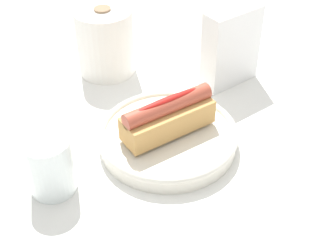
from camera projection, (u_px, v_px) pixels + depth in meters
ground_plane at (155, 153)px, 0.75m from camera, size 2.40×2.40×0.00m
serving_bowl at (168, 137)px, 0.76m from camera, size 0.23×0.23×0.03m
hotdog_front at (168, 116)px, 0.73m from camera, size 0.15×0.06×0.06m
water_glass at (50, 166)px, 0.67m from camera, size 0.07×0.07×0.09m
paper_towel_roll at (105, 41)px, 0.91m from camera, size 0.11×0.11×0.13m
napkin_box at (231, 47)px, 0.87m from camera, size 0.11×0.06×0.15m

